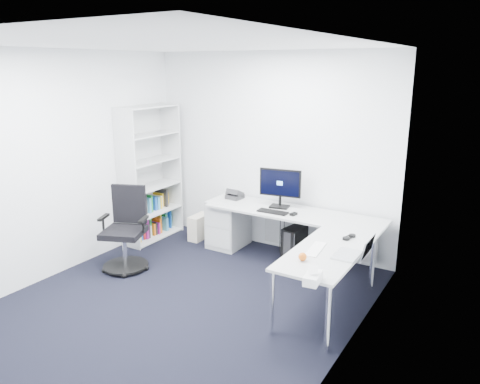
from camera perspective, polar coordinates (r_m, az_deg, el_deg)
The scene contains 21 objects.
ground at distance 5.24m, azimuth -7.59°, elevation -13.57°, with size 4.20×4.20×0.00m, color black.
ceiling at distance 4.60m, azimuth -8.81°, elevation 17.42°, with size 4.20×4.20×0.00m, color white.
wall_back at distance 6.46m, azimuth 3.70°, elevation 4.84°, with size 3.60×0.02×2.70m, color white.
wall_left at distance 6.02m, azimuth -21.58°, elevation 3.04°, with size 0.02×4.20×2.70m, color white.
wall_right at distance 3.89m, azimuth 12.89°, elevation -2.49°, with size 0.02×4.20×2.70m, color white.
l_desk at distance 5.90m, azimuth 5.13°, elevation -6.42°, with size 2.34×1.31×0.68m, color #B3B5B5, non-canonical shape.
drawer_pedestal at distance 6.67m, azimuth -1.41°, elevation -3.76°, with size 0.45×0.56×0.69m, color #B3B5B5.
bookshelf at distance 6.93m, azimuth -10.92°, elevation 2.21°, with size 0.38×0.98×1.97m, color silver, non-canonical shape.
task_chair at distance 6.02m, azimuth -14.03°, elevation -4.52°, with size 0.59×0.59×1.05m, color black, non-canonical shape.
black_pc_tower at distance 6.35m, azimuth 6.86°, elevation -6.05°, with size 0.20×0.45×0.44m, color black.
beige_pc_tower at distance 7.00m, azimuth -4.96°, elevation -4.26°, with size 0.17×0.38×0.36m, color beige.
power_strip at distance 6.47m, azimuth 11.52°, elevation -7.74°, with size 0.38×0.07×0.04m, color white.
monitor at distance 6.16m, azimuth 4.88°, elevation 0.50°, with size 0.56×0.18×0.54m, color black, non-canonical shape.
black_keyboard at distance 6.01m, azimuth 4.01°, elevation -2.43°, with size 0.40×0.14×0.02m, color black.
mouse at distance 5.92m, azimuth 6.54°, elevation -2.69°, with size 0.06×0.10×0.03m, color black.
desk_phone at distance 6.59m, azimuth -0.63°, elevation -0.23°, with size 0.20×0.20×0.14m, color #2C2B2E, non-canonical shape.
laptop at distance 4.74m, azimuth 12.96°, elevation -6.28°, with size 0.34×0.33×0.24m, color silver, non-canonical shape.
white_keyboard at distance 4.87m, azimuth 9.20°, elevation -6.91°, with size 0.12×0.42×0.01m, color white.
headphones at distance 5.25m, azimuth 13.17°, elevation -5.27°, with size 0.11×0.18×0.05m, color black, non-canonical shape.
orange_fruit at distance 4.59m, azimuth 7.64°, elevation -7.83°, with size 0.08×0.08×0.08m, color #D86013.
tissue_box at distance 4.17m, azimuth 8.87°, elevation -10.33°, with size 0.12×0.23×0.08m, color white.
Camera 1 is at (2.93, -3.54, 2.51)m, focal length 35.00 mm.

